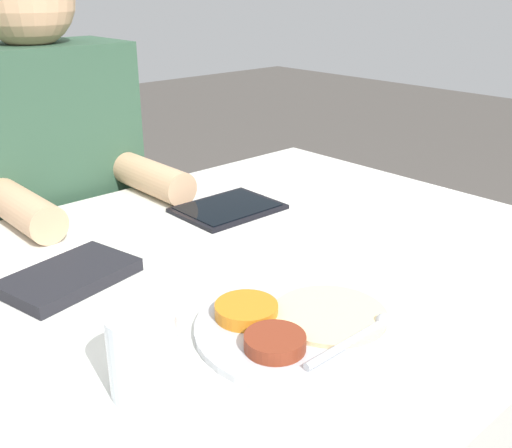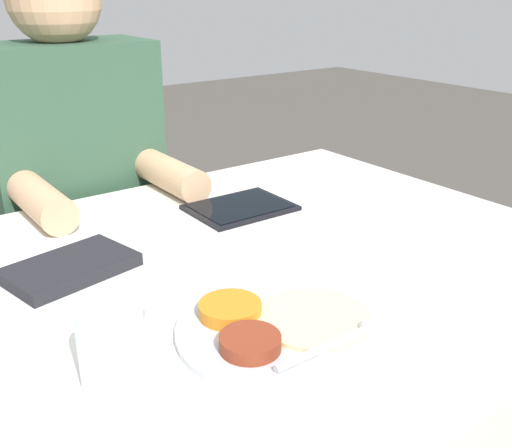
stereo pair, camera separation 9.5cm
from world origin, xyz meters
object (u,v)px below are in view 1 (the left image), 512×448
at_px(tablet_device, 228,208).
at_px(person_diner, 61,260).
at_px(red_notebook, 70,277).
at_px(drinking_glass, 143,354).
at_px(thali_tray, 296,325).

distance_m(tablet_device, person_diner, 0.46).
bearing_deg(tablet_device, red_notebook, -168.78).
bearing_deg(drinking_glass, tablet_device, 40.86).
distance_m(person_diner, drinking_glass, 0.81).
xyz_separation_m(red_notebook, drinking_glass, (-0.06, -0.29, 0.04)).
bearing_deg(person_diner, drinking_glass, -107.49).
distance_m(tablet_device, drinking_glass, 0.56).
height_order(thali_tray, red_notebook, thali_tray).
relative_size(person_diner, drinking_glass, 13.01).
height_order(tablet_device, drinking_glass, drinking_glass).
distance_m(thali_tray, person_diner, 0.79).
distance_m(red_notebook, person_diner, 0.52).
xyz_separation_m(tablet_device, drinking_glass, (-0.42, -0.37, 0.04)).
relative_size(thali_tray, drinking_glass, 2.76).
xyz_separation_m(thali_tray, drinking_glass, (-0.21, 0.03, 0.04)).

